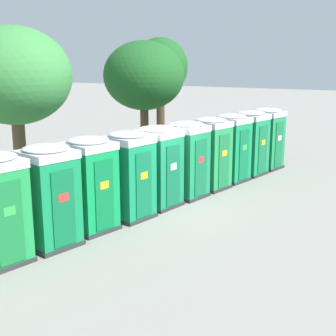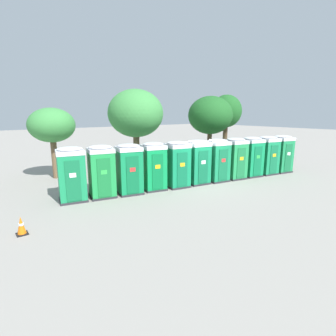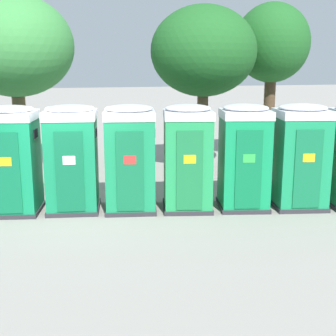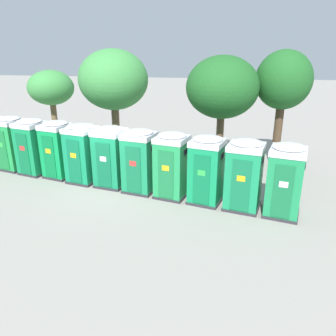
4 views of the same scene
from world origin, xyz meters
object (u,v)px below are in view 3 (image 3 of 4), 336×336
portapotty_8 (244,156)px  portapotty_9 (300,156)px  street_tree_1 (15,47)px  street_tree_3 (272,45)px  portapotty_4 (12,159)px  street_tree_2 (203,52)px  portapotty_6 (130,158)px  portapotty_5 (72,158)px  portapotty_7 (188,157)px

portapotty_8 → portapotty_9: bearing=-11.6°
street_tree_1 → street_tree_3: 8.39m
portapotty_4 → street_tree_2: street_tree_2 is taller
portapotty_9 → street_tree_2: 5.06m
portapotty_4 → portapotty_6: same height
portapotty_5 → portapotty_8: size_ratio=1.00×
portapotty_9 → street_tree_3: street_tree_3 is taller
portapotty_4 → portapotty_5: bearing=-8.0°
portapotty_4 → portapotty_6: bearing=-10.5°
street_tree_1 → street_tree_2: (5.66, -1.31, -0.14)m
portapotty_9 → portapotty_5: bearing=168.5°
portapotty_6 → street_tree_3: 7.60m
portapotty_7 → street_tree_1: 6.98m
portapotty_6 → portapotty_9: size_ratio=1.00×
portapotty_5 → portapotty_8: 4.12m
portapotty_8 → portapotty_9: (1.34, -0.28, -0.00)m
street_tree_3 → street_tree_2: bearing=-164.1°
portapotty_9 → street_tree_1: size_ratio=0.46×
portapotty_8 → street_tree_2: size_ratio=0.48×
portapotty_6 → street_tree_3: street_tree_3 is taller
portapotty_6 → portapotty_7: 1.37m
portapotty_5 → street_tree_1: (-1.36, 4.44, 2.68)m
portapotty_8 → portapotty_9: same height
portapotty_7 → street_tree_1: (-4.05, 5.02, 2.68)m
portapotty_5 → portapotty_7: size_ratio=1.00×
portapotty_8 → portapotty_6: bearing=169.2°
portapotty_8 → portapotty_7: bearing=169.6°
portapotty_4 → street_tree_1: size_ratio=0.46×
portapotty_7 → portapotty_8: (1.35, -0.25, -0.00)m
portapotty_6 → street_tree_2: size_ratio=0.48×
portapotty_7 → portapotty_8: bearing=-10.4°
portapotty_9 → street_tree_2: size_ratio=0.48×
portapotty_4 → portapotty_6: size_ratio=1.00×
portapotty_4 → portapotty_9: size_ratio=1.00×
portapotty_8 → portapotty_9: 1.37m
portapotty_8 → street_tree_1: street_tree_1 is taller
portapotty_4 → street_tree_3: 9.58m
street_tree_1 → portapotty_5: bearing=-72.9°
portapotty_5 → portapotty_7: (2.68, -0.58, 0.00)m
portapotty_8 → street_tree_1: bearing=135.7°
portapotty_6 → portapotty_9: same height
portapotty_8 → street_tree_1: 8.00m
portapotty_6 → street_tree_1: 6.09m
portapotty_6 → street_tree_2: 5.21m
portapotty_5 → portapotty_6: size_ratio=1.00×
portapotty_7 → portapotty_8: size_ratio=1.00×
portapotty_4 → portapotty_9: bearing=-10.8°
portapotty_4 → street_tree_3: size_ratio=0.46×
portapotty_7 → street_tree_2: street_tree_2 is taller
portapotty_8 → portapotty_5: bearing=168.5°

